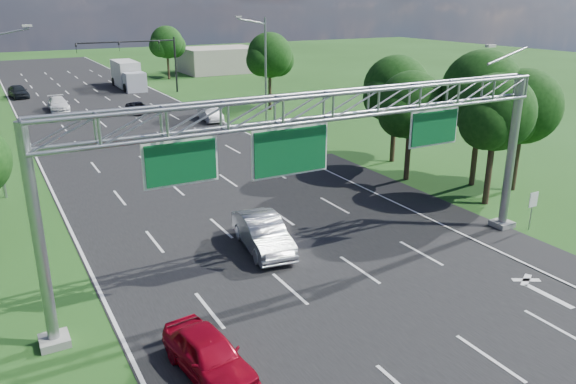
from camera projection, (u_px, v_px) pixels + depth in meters
ground at (185, 171)px, 39.73m from camera, size 220.00×220.00×0.00m
road at (185, 171)px, 39.73m from camera, size 18.00×180.00×0.02m
road_flare at (456, 219)px, 31.14m from camera, size 3.00×30.00×0.02m
sign_gantry at (330, 120)px, 22.73m from camera, size 23.50×1.00×9.56m
regulatory_sign at (533, 203)px, 29.15m from camera, size 0.60×0.08×2.10m
traffic_signal at (148, 53)px, 70.44m from camera, size 12.21×0.24×7.00m
streetlight_r_mid at (264, 68)px, 51.35m from camera, size 2.97×0.22×10.16m
tree_cluster_right at (458, 102)px, 35.80m from camera, size 9.91×14.60×8.68m
tree_verge_rd at (270, 57)px, 60.17m from camera, size 5.76×4.80×8.28m
tree_verge_re at (167, 44)px, 84.24m from camera, size 5.76×4.80×7.84m
building_right at (219, 60)px, 93.09m from camera, size 12.00×9.00×4.00m
red_coupe at (209, 354)px, 18.05m from camera, size 2.22×4.41×1.44m
silver_sedan at (263, 233)px, 27.08m from camera, size 2.43×5.26×1.67m
car_queue_a at (58, 104)px, 61.29m from camera, size 2.14×4.96×1.42m
car_queue_b at (138, 108)px, 59.98m from camera, size 1.93×4.06×1.12m
car_queue_c at (18, 91)px, 69.10m from camera, size 2.42×4.83×1.58m
car_queue_d at (210, 114)px, 55.93m from camera, size 1.87×4.48×1.44m
box_truck at (128, 75)px, 76.38m from camera, size 2.88×9.44×3.56m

